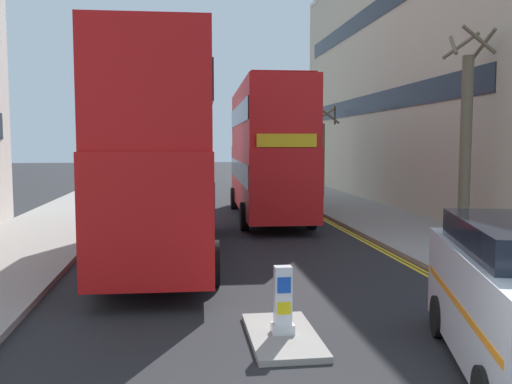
{
  "coord_description": "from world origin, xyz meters",
  "views": [
    {
      "loc": [
        -1.6,
        -4.58,
        3.19
      ],
      "look_at": [
        0.5,
        11.0,
        1.8
      ],
      "focal_mm": 38.53,
      "sensor_mm": 36.0,
      "label": 1
    }
  ],
  "objects_px": {
    "keep_left_bollard": "(283,303)",
    "double_decker_bus_oncoming": "(267,147)",
    "double_decker_bus_away": "(164,149)",
    "pedestrian_far": "(315,189)"
  },
  "relations": [
    {
      "from": "double_decker_bus_oncoming",
      "to": "pedestrian_far",
      "type": "bearing_deg",
      "value": 45.78
    },
    {
      "from": "double_decker_bus_away",
      "to": "pedestrian_far",
      "type": "distance_m",
      "value": 12.86
    },
    {
      "from": "double_decker_bus_away",
      "to": "double_decker_bus_oncoming",
      "type": "xyz_separation_m",
      "value": [
        4.12,
        7.74,
        0.0
      ]
    },
    {
      "from": "keep_left_bollard",
      "to": "double_decker_bus_away",
      "type": "relative_size",
      "value": 0.1
    },
    {
      "from": "keep_left_bollard",
      "to": "double_decker_bus_oncoming",
      "type": "bearing_deg",
      "value": 82.11
    },
    {
      "from": "double_decker_bus_oncoming",
      "to": "pedestrian_far",
      "type": "distance_m",
      "value": 4.53
    },
    {
      "from": "keep_left_bollard",
      "to": "double_decker_bus_away",
      "type": "distance_m",
      "value": 7.6
    },
    {
      "from": "pedestrian_far",
      "to": "keep_left_bollard",
      "type": "bearing_deg",
      "value": -105.46
    },
    {
      "from": "keep_left_bollard",
      "to": "double_decker_bus_away",
      "type": "height_order",
      "value": "double_decker_bus_away"
    },
    {
      "from": "keep_left_bollard",
      "to": "double_decker_bus_away",
      "type": "xyz_separation_m",
      "value": [
        -2.09,
        6.89,
        2.42
      ]
    }
  ]
}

